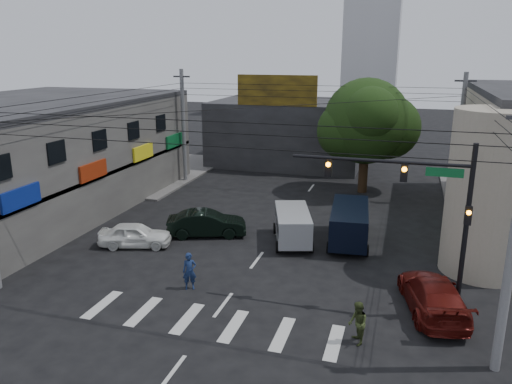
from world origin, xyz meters
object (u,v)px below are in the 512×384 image
at_px(utility_pole_far_left, 184,127).
at_px(silver_minivan, 293,227).
at_px(maroon_sedan, 433,295).
at_px(pedestrian_olive, 358,323).
at_px(utility_pole_far_right, 459,140).
at_px(navy_van, 349,225).
at_px(white_compact, 135,235).
at_px(street_tree, 366,121).
at_px(dark_sedan, 207,223).
at_px(traffic_gantry, 424,200).
at_px(traffic_officer, 190,271).

distance_m(utility_pole_far_left, silver_minivan, 16.46).
xyz_separation_m(maroon_sedan, silver_minivan, (-7.35, 5.97, 0.18)).
height_order(maroon_sedan, pedestrian_olive, pedestrian_olive).
bearing_deg(utility_pole_far_right, utility_pole_far_left, 180.00).
height_order(navy_van, pedestrian_olive, navy_van).
relative_size(white_compact, maroon_sedan, 0.76).
height_order(street_tree, white_compact, street_tree).
bearing_deg(dark_sedan, utility_pole_far_right, -71.62).
bearing_deg(traffic_gantry, navy_van, 117.14).
height_order(utility_pole_far_left, dark_sedan, utility_pole_far_left).
bearing_deg(traffic_gantry, silver_minivan, 137.75).
bearing_deg(silver_minivan, utility_pole_far_left, 29.52).
bearing_deg(utility_pole_far_left, traffic_gantry, -42.86).
relative_size(traffic_gantry, maroon_sedan, 1.30).
relative_size(dark_sedan, silver_minivan, 1.04).
relative_size(traffic_gantry, navy_van, 1.33).
distance_m(utility_pole_far_left, maroon_sedan, 25.79).
xyz_separation_m(street_tree, traffic_officer, (-5.99, -19.00, -4.60)).
xyz_separation_m(traffic_gantry, white_compact, (-14.88, 2.90, -4.16)).
height_order(traffic_officer, pedestrian_olive, traffic_officer).
bearing_deg(traffic_officer, maroon_sedan, -19.26).
height_order(dark_sedan, maroon_sedan, dark_sedan).
distance_m(utility_pole_far_right, dark_sedan, 18.74).
distance_m(white_compact, pedestrian_olive, 14.26).
height_order(utility_pole_far_right, silver_minivan, utility_pole_far_right).
distance_m(utility_pole_far_left, dark_sedan, 13.72).
bearing_deg(pedestrian_olive, navy_van, 166.56).
bearing_deg(street_tree, traffic_officer, -107.51).
xyz_separation_m(utility_pole_far_left, dark_sedan, (6.62, -11.39, -3.84)).
height_order(utility_pole_far_right, white_compact, utility_pole_far_right).
bearing_deg(navy_van, traffic_officer, 136.60).
bearing_deg(dark_sedan, utility_pole_far_left, 10.16).
height_order(dark_sedan, traffic_officer, traffic_officer).
bearing_deg(dark_sedan, traffic_officer, 175.93).
bearing_deg(white_compact, traffic_gantry, -117.75).
xyz_separation_m(utility_pole_far_left, silver_minivan, (11.70, -10.99, -3.67)).
bearing_deg(silver_minivan, street_tree, -30.43).
bearing_deg(traffic_gantry, white_compact, 168.98).
relative_size(utility_pole_far_right, silver_minivan, 1.97).
bearing_deg(traffic_gantry, utility_pole_far_left, 137.14).
bearing_deg(maroon_sedan, utility_pole_far_left, -54.14).
relative_size(utility_pole_far_left, maroon_sedan, 1.66).
relative_size(dark_sedan, navy_van, 0.90).
xyz_separation_m(traffic_officer, pedestrian_olive, (7.79, -2.29, -0.04)).
distance_m(maroon_sedan, traffic_officer, 10.60).
xyz_separation_m(street_tree, silver_minivan, (-2.80, -11.99, -4.54)).
height_order(street_tree, silver_minivan, street_tree).
distance_m(street_tree, utility_pole_far_left, 14.56).
xyz_separation_m(silver_minivan, traffic_officer, (-3.19, -7.01, -0.06)).
bearing_deg(dark_sedan, silver_minivan, -105.47).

